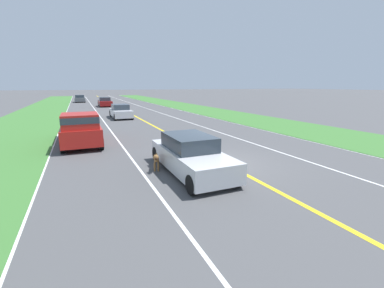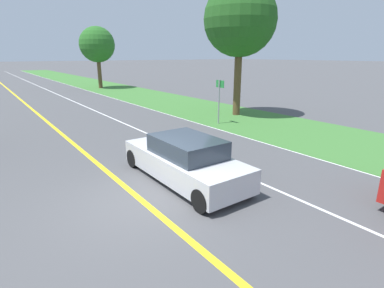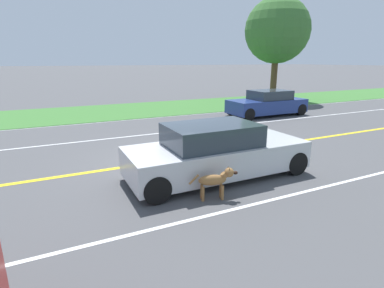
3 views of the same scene
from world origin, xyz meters
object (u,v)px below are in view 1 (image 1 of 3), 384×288
dog (156,159)px  car_trailing_near (121,112)px  pickup_truck (81,127)px  car_trailing_mid (105,102)px  ego_car (190,155)px  car_trailing_far (80,99)px

dog → car_trailing_near: size_ratio=0.23×
pickup_truck → car_trailing_mid: pickup_truck is taller
dog → pickup_truck: (2.59, -6.24, 0.50)m
ego_car → car_trailing_mid: bearing=-90.1°
ego_car → dog: 1.36m
car_trailing_far → car_trailing_mid: bearing=105.1°
car_trailing_mid → car_trailing_far: car_trailing_mid is taller
car_trailing_near → car_trailing_far: size_ratio=1.07×
car_trailing_near → car_trailing_far: (3.56, -29.14, 0.01)m
dog → pickup_truck: pickup_truck is taller
dog → car_trailing_near: bearing=-77.0°
pickup_truck → car_trailing_near: 12.06m
pickup_truck → car_trailing_near: bearing=-108.8°
ego_car → car_trailing_far: (3.44, -47.46, 0.00)m
dog → car_trailing_near: (-1.29, -17.65, 0.19)m
ego_car → pickup_truck: bearing=-61.5°
ego_car → car_trailing_mid: car_trailing_mid is taller
pickup_truck → car_trailing_near: pickup_truck is taller
car_trailing_far → ego_car: bearing=94.1°
ego_car → car_trailing_far: bearing=-85.9°
car_trailing_near → car_trailing_mid: car_trailing_mid is taller
car_trailing_near → ego_car: bearing=89.6°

